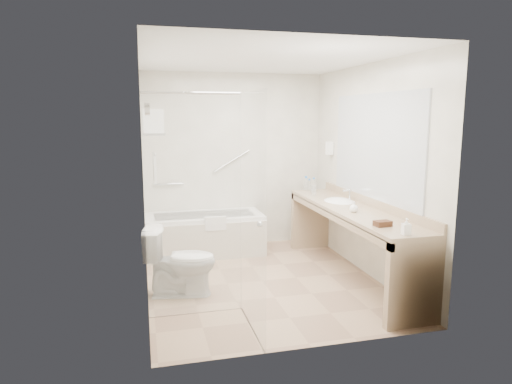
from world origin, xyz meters
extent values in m
plane|color=tan|center=(0.00, 0.00, 0.00)|extent=(3.20, 3.20, 0.00)
cube|color=white|center=(0.00, 0.00, 2.50)|extent=(2.60, 3.20, 0.10)
cube|color=silver|center=(0.00, 1.60, 1.25)|extent=(2.60, 0.10, 2.50)
cube|color=silver|center=(0.00, -1.60, 1.25)|extent=(2.60, 0.10, 2.50)
cube|color=silver|center=(-1.30, 0.00, 1.25)|extent=(0.10, 3.20, 2.50)
cube|color=silver|center=(1.30, 0.00, 1.25)|extent=(0.10, 3.20, 2.50)
cube|color=white|center=(-0.50, 1.25, 0.28)|extent=(1.60, 0.70, 0.55)
cube|color=beige|center=(-0.50, 0.89, 0.25)|extent=(1.60, 0.02, 0.50)
cube|color=white|center=(-0.40, 0.90, 0.50)|extent=(0.28, 0.06, 0.18)
cylinder|color=silver|center=(-0.95, 1.56, 0.95)|extent=(0.40, 0.03, 0.03)
cylinder|color=silver|center=(-0.05, 1.56, 1.25)|extent=(0.53, 0.03, 0.33)
cube|color=silver|center=(-0.85, -0.70, 1.05)|extent=(0.90, 0.01, 2.10)
cube|color=silver|center=(-0.40, -1.15, 1.05)|extent=(0.02, 0.90, 2.10)
cylinder|color=silver|center=(-0.85, -0.70, 2.10)|extent=(0.90, 0.02, 0.02)
sphere|color=silver|center=(-0.37, -1.30, 1.00)|extent=(0.05, 0.05, 0.05)
cylinder|color=silver|center=(-1.25, -1.15, 1.95)|extent=(0.04, 0.10, 0.10)
cube|color=silver|center=(-1.17, 0.35, 1.70)|extent=(0.24, 0.55, 0.02)
cylinder|color=silver|center=(-1.17, 0.35, 1.48)|extent=(0.02, 0.55, 0.02)
cube|color=white|center=(-1.17, 0.35, 1.32)|extent=(0.03, 0.42, 0.32)
cube|color=white|center=(-1.17, 0.35, 1.76)|extent=(0.22, 0.40, 0.08)
cube|color=white|center=(-1.17, 0.35, 1.84)|extent=(0.22, 0.40, 0.08)
cube|color=white|center=(-1.17, 0.35, 1.93)|extent=(0.22, 0.40, 0.08)
cube|color=tan|center=(1.02, -0.15, 0.82)|extent=(0.55, 2.70, 0.05)
cube|color=tan|center=(1.29, -0.15, 0.90)|extent=(0.03, 2.70, 0.10)
cube|color=tan|center=(0.77, -0.15, 0.77)|extent=(0.04, 2.70, 0.08)
cube|color=tan|center=(1.02, -1.46, 0.40)|extent=(0.55, 0.08, 0.80)
cube|color=tan|center=(1.02, 1.16, 0.40)|extent=(0.55, 0.08, 0.80)
ellipsoid|color=white|center=(1.05, 0.25, 0.82)|extent=(0.40, 0.52, 0.14)
cylinder|color=silver|center=(1.20, 0.25, 0.93)|extent=(0.03, 0.03, 0.14)
cube|color=silver|center=(1.29, -0.15, 1.55)|extent=(0.02, 2.00, 1.20)
cube|color=white|center=(1.25, 1.05, 1.45)|extent=(0.08, 0.10, 0.18)
imported|color=white|center=(-0.95, -0.19, 0.37)|extent=(0.81, 0.54, 0.73)
cube|color=#4A2D1A|center=(0.92, -1.06, 0.88)|extent=(0.17, 0.12, 0.05)
imported|color=white|center=(0.95, -1.40, 0.88)|extent=(0.09, 0.16, 0.07)
imported|color=white|center=(0.93, -0.40, 0.90)|extent=(0.13, 0.15, 0.09)
cylinder|color=silver|center=(1.04, 1.09, 0.93)|extent=(0.06, 0.06, 0.16)
cylinder|color=blue|center=(1.04, 1.09, 1.02)|extent=(0.03, 0.03, 0.02)
cylinder|color=silver|center=(0.98, 1.10, 0.92)|extent=(0.05, 0.05, 0.15)
cylinder|color=blue|center=(0.98, 1.10, 1.01)|extent=(0.03, 0.03, 0.02)
cylinder|color=silver|center=(0.93, 1.10, 0.94)|extent=(0.06, 0.06, 0.18)
cylinder|color=blue|center=(0.93, 1.10, 1.05)|extent=(0.03, 0.03, 0.03)
cylinder|color=silver|center=(0.89, 0.68, 0.89)|extent=(0.08, 0.08, 0.09)
cylinder|color=silver|center=(0.98, 0.94, 0.90)|extent=(0.09, 0.09, 0.10)
camera|label=1|loc=(-1.31, -4.90, 1.90)|focal=32.00mm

